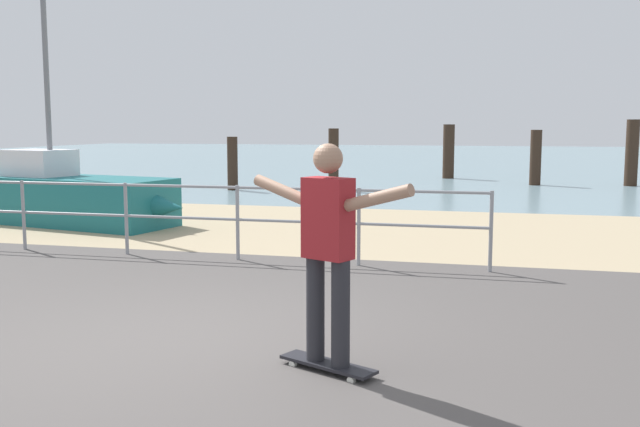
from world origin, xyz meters
The scene contains 12 objects.
ground_plane centered at (0.00, -1.00, 0.00)m, with size 24.00×10.00×0.04m, color #514C49.
beach_strip centered at (0.00, 7.00, 0.00)m, with size 24.00×6.00×0.04m, color tan.
sea_surface centered at (0.00, 35.00, 0.00)m, with size 72.00×50.00×0.04m, color #75939E.
railing_fence centered at (-2.57, 3.60, 0.70)m, with size 10.21×0.05×1.05m.
sailboat centered at (-5.22, 6.24, 0.52)m, with size 5.07×2.25×4.76m.
skateboard centered at (1.39, -0.50, 0.07)m, with size 0.81×0.52×0.08m.
skateboarder centered at (1.39, -0.50, 1.02)m, with size 1.35×0.68×1.65m.
groyne_post_0 centered at (-4.84, 13.64, 0.77)m, with size 0.30×0.30×1.53m, color #332319.
groyne_post_1 centered at (-2.03, 14.25, 0.88)m, with size 0.29×0.29×1.77m, color #332319.
groyne_post_2 centered at (0.78, 19.75, 0.94)m, with size 0.39×0.39×1.89m, color #332319.
groyne_post_3 centered at (3.60, 17.54, 0.86)m, with size 0.34×0.34×1.72m, color #332319.
groyne_post_4 centered at (6.41, 17.93, 1.02)m, with size 0.38×0.38×2.03m, color #332319.
Camera 1 is at (2.63, -5.60, 1.87)m, focal length 40.42 mm.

